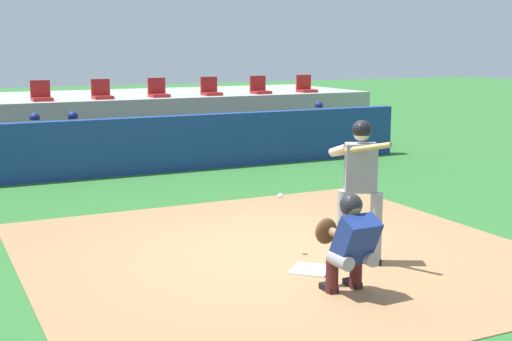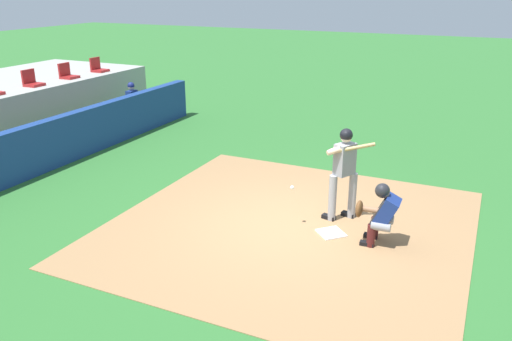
{
  "view_description": "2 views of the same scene",
  "coord_description": "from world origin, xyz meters",
  "px_view_note": "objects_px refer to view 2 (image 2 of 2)",
  "views": [
    {
      "loc": [
        -4.12,
        -7.76,
        2.69
      ],
      "look_at": [
        0.0,
        0.7,
        1.0
      ],
      "focal_mm": 48.95,
      "sensor_mm": 36.0,
      "label": 1
    },
    {
      "loc": [
        -8.18,
        -3.09,
        4.29
      ],
      "look_at": [
        0.0,
        0.7,
        1.0
      ],
      "focal_mm": 36.2,
      "sensor_mm": 36.0,
      "label": 2
    }
  ],
  "objects_px": {
    "home_plate": "(331,233)",
    "dugout_player_3": "(135,102)",
    "stadium_seat_6": "(32,81)",
    "stadium_seat_8": "(98,68)",
    "catcher_crouched": "(380,212)",
    "stadium_seat_7": "(68,74)",
    "batter_at_plate": "(344,169)"
  },
  "relations": [
    {
      "from": "home_plate",
      "to": "stadium_seat_7",
      "type": "relative_size",
      "value": 0.92
    },
    {
      "from": "catcher_crouched",
      "to": "dugout_player_3",
      "type": "distance_m",
      "value": 10.32
    },
    {
      "from": "home_plate",
      "to": "dugout_player_3",
      "type": "height_order",
      "value": "dugout_player_3"
    },
    {
      "from": "home_plate",
      "to": "stadium_seat_8",
      "type": "height_order",
      "value": "stadium_seat_8"
    },
    {
      "from": "home_plate",
      "to": "stadium_seat_7",
      "type": "distance_m",
      "value": 11.17
    },
    {
      "from": "home_plate",
      "to": "dugout_player_3",
      "type": "distance_m",
      "value": 9.61
    },
    {
      "from": "catcher_crouched",
      "to": "stadium_seat_7",
      "type": "height_order",
      "value": "stadium_seat_7"
    },
    {
      "from": "dugout_player_3",
      "to": "stadium_seat_8",
      "type": "xyz_separation_m",
      "value": [
        0.71,
        2.03,
        0.86
      ]
    },
    {
      "from": "stadium_seat_6",
      "to": "home_plate",
      "type": "bearing_deg",
      "value": -105.84
    },
    {
      "from": "stadium_seat_6",
      "to": "stadium_seat_7",
      "type": "height_order",
      "value": "same"
    },
    {
      "from": "home_plate",
      "to": "stadium_seat_8",
      "type": "distance_m",
      "value": 11.8
    },
    {
      "from": "dugout_player_3",
      "to": "catcher_crouched",
      "type": "bearing_deg",
      "value": -119.5
    },
    {
      "from": "catcher_crouched",
      "to": "stadium_seat_7",
      "type": "relative_size",
      "value": 4.13
    },
    {
      "from": "batter_at_plate",
      "to": "stadium_seat_6",
      "type": "height_order",
      "value": "stadium_seat_6"
    },
    {
      "from": "dugout_player_3",
      "to": "home_plate",
      "type": "bearing_deg",
      "value": -121.89
    },
    {
      "from": "home_plate",
      "to": "dugout_player_3",
      "type": "relative_size",
      "value": 0.34
    },
    {
      "from": "catcher_crouched",
      "to": "batter_at_plate",
      "type": "bearing_deg",
      "value": 50.52
    },
    {
      "from": "dugout_player_3",
      "to": "stadium_seat_8",
      "type": "relative_size",
      "value": 2.71
    },
    {
      "from": "batter_at_plate",
      "to": "dugout_player_3",
      "type": "height_order",
      "value": "batter_at_plate"
    },
    {
      "from": "batter_at_plate",
      "to": "stadium_seat_8",
      "type": "height_order",
      "value": "stadium_seat_8"
    },
    {
      "from": "batter_at_plate",
      "to": "stadium_seat_8",
      "type": "bearing_deg",
      "value": 63.41
    },
    {
      "from": "home_plate",
      "to": "batter_at_plate",
      "type": "relative_size",
      "value": 0.24
    },
    {
      "from": "dugout_player_3",
      "to": "stadium_seat_6",
      "type": "distance_m",
      "value": 3.1
    },
    {
      "from": "home_plate",
      "to": "stadium_seat_6",
      "type": "height_order",
      "value": "stadium_seat_6"
    },
    {
      "from": "catcher_crouched",
      "to": "stadium_seat_8",
      "type": "xyz_separation_m",
      "value": [
        5.79,
        11.02,
        0.93
      ]
    },
    {
      "from": "dugout_player_3",
      "to": "stadium_seat_8",
      "type": "height_order",
      "value": "stadium_seat_8"
    },
    {
      "from": "catcher_crouched",
      "to": "stadium_seat_8",
      "type": "bearing_deg",
      "value": 62.27
    },
    {
      "from": "stadium_seat_6",
      "to": "catcher_crouched",
      "type": "bearing_deg",
      "value": -104.76
    },
    {
      "from": "stadium_seat_6",
      "to": "stadium_seat_8",
      "type": "distance_m",
      "value": 2.89
    },
    {
      "from": "catcher_crouched",
      "to": "stadium_seat_8",
      "type": "height_order",
      "value": "stadium_seat_8"
    },
    {
      "from": "catcher_crouched",
      "to": "stadium_seat_6",
      "type": "relative_size",
      "value": 4.13
    },
    {
      "from": "stadium_seat_8",
      "to": "dugout_player_3",
      "type": "bearing_deg",
      "value": -109.25
    }
  ]
}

